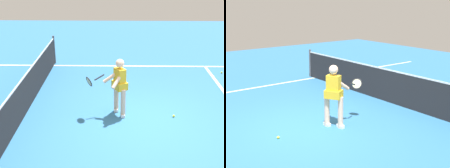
{
  "view_description": "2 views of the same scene",
  "coord_description": "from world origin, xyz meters",
  "views": [
    {
      "loc": [
        -7.17,
        0.72,
        4.05
      ],
      "look_at": [
        0.46,
        0.87,
        0.84
      ],
      "focal_mm": 50.5,
      "sensor_mm": 36.0,
      "label": 1
    },
    {
      "loc": [
        6.75,
        -4.07,
        3.12
      ],
      "look_at": [
        0.46,
        0.76,
        1.09
      ],
      "focal_mm": 54.84,
      "sensor_mm": 36.0,
      "label": 2
    }
  ],
  "objects": [
    {
      "name": "ground_plane",
      "position": [
        0.0,
        0.0,
        0.0
      ],
      "size": [
        25.8,
        25.8,
        0.0
      ],
      "primitive_type": "plane",
      "color": "teal"
    },
    {
      "name": "sideline_right_marking",
      "position": [
        4.27,
        0.0,
        0.0
      ],
      "size": [
        0.1,
        17.84,
        0.01
      ],
      "primitive_type": "cube",
      "color": "white",
      "rests_on": "ground"
    },
    {
      "name": "court_net",
      "position": [
        0.0,
        3.21,
        0.51
      ],
      "size": [
        9.21,
        0.08,
        1.09
      ],
      "color": "#4C4C51",
      "rests_on": "ground"
    },
    {
      "name": "tennis_player",
      "position": [
        0.39,
        0.7,
        0.85
      ],
      "size": [
        0.68,
        1.14,
        1.55
      ],
      "color": "beige",
      "rests_on": "ground"
    },
    {
      "name": "tennis_ball_mid",
      "position": [
        0.23,
        -0.77,
        0.03
      ],
      "size": [
        0.07,
        0.07,
        0.07
      ],
      "primitive_type": "sphere",
      "color": "#D1E533",
      "rests_on": "ground"
    },
    {
      "name": "tennis_ball_far",
      "position": [
        3.55,
        -3.03,
        0.03
      ],
      "size": [
        0.07,
        0.07,
        0.07
      ],
      "primitive_type": "sphere",
      "color": "#D1E533",
      "rests_on": "ground"
    }
  ]
}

